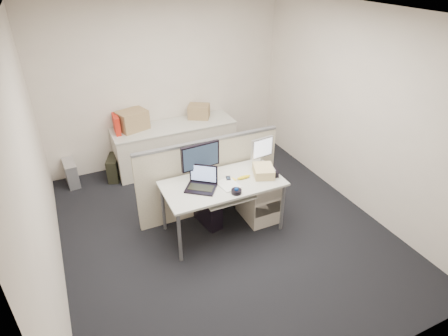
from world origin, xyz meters
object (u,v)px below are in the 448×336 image
desk (223,187)px  monitor_main (201,162)px  laptop (201,180)px  desk_phone (268,172)px

desk → monitor_main: 0.42m
laptop → desk_phone: (0.90, -0.05, -0.09)m
desk → monitor_main: monitor_main is taller
monitor_main → laptop: (-0.08, -0.20, -0.12)m
monitor_main → laptop: 0.25m
laptop → desk_phone: size_ratio=1.49×
desk → monitor_main: size_ratio=3.00×
desk_phone → laptop: bearing=-170.4°
desk → laptop: bearing=-176.2°
desk → monitor_main: (-0.22, 0.18, 0.32)m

